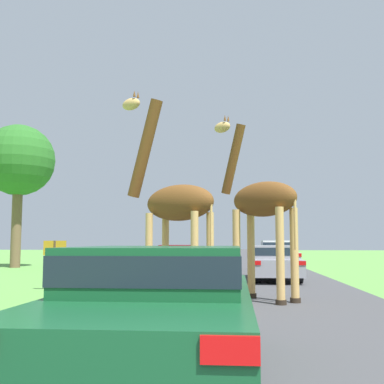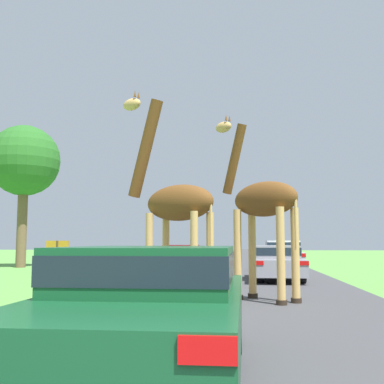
% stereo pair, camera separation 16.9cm
% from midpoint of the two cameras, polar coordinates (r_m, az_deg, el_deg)
% --- Properties ---
extents(road, '(7.73, 120.00, 0.00)m').
position_cam_midpoint_polar(road, '(30.97, 5.77, -8.54)').
color(road, '#424244').
rests_on(road, ground).
extents(giraffe_near_road, '(2.58, 1.82, 5.19)m').
position_cam_midpoint_polar(giraffe_near_road, '(10.97, -1.80, -1.16)').
color(giraffe_near_road, tan).
rests_on(giraffe_near_road, ground).
extents(giraffe_companion, '(2.29, 2.14, 4.91)m').
position_cam_midpoint_polar(giraffe_companion, '(12.19, 8.67, -1.85)').
color(giraffe_companion, tan).
rests_on(giraffe_companion, ground).
extents(car_lead_maroon, '(1.87, 4.67, 1.40)m').
position_cam_midpoint_polar(car_lead_maroon, '(5.22, -3.89, -13.58)').
color(car_lead_maroon, '#144C28').
rests_on(car_lead_maroon, ground).
extents(car_queue_right, '(1.75, 4.36, 1.50)m').
position_cam_midpoint_polar(car_queue_right, '(24.67, 10.87, -7.32)').
color(car_queue_right, silver).
rests_on(car_queue_right, ground).
extents(car_queue_left, '(1.82, 4.66, 1.30)m').
position_cam_midpoint_polar(car_queue_left, '(18.77, 10.24, -8.11)').
color(car_queue_left, gray).
rests_on(car_queue_left, ground).
extents(car_far_ahead, '(1.72, 4.24, 1.29)m').
position_cam_midpoint_polar(car_far_ahead, '(22.79, -1.03, -7.81)').
color(car_far_ahead, maroon).
rests_on(car_far_ahead, ground).
extents(tree_centre_back, '(4.05, 4.05, 8.10)m').
position_cam_midpoint_polar(tree_centre_back, '(29.23, -19.11, 3.38)').
color(tree_centre_back, brown).
rests_on(tree_centre_back, ground).
extents(sign_post, '(0.70, 0.08, 1.48)m').
position_cam_midpoint_polar(sign_post, '(15.18, -15.38, -7.27)').
color(sign_post, '#4C3823').
rests_on(sign_post, ground).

